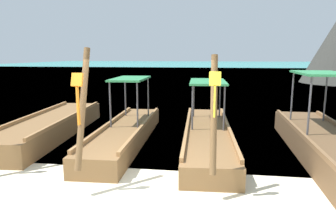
{
  "coord_description": "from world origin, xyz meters",
  "views": [
    {
      "loc": [
        1.28,
        -5.02,
        2.59
      ],
      "look_at": [
        0.0,
        3.63,
        0.98
      ],
      "focal_mm": 33.3,
      "sensor_mm": 36.0,
      "label": 1
    }
  ],
  "objects_px": {
    "longtail_boat_orange_ribbon": "(126,132)",
    "longtail_boat_yellow_ribbon": "(207,134)",
    "longtail_boat_pink_ribbon": "(51,126)",
    "longtail_boat_blue_ribbon": "(324,143)"
  },
  "relations": [
    {
      "from": "longtail_boat_yellow_ribbon",
      "to": "longtail_boat_blue_ribbon",
      "type": "bearing_deg",
      "value": -13.61
    },
    {
      "from": "longtail_boat_pink_ribbon",
      "to": "longtail_boat_orange_ribbon",
      "type": "relative_size",
      "value": 1.0
    },
    {
      "from": "longtail_boat_yellow_ribbon",
      "to": "longtail_boat_blue_ribbon",
      "type": "relative_size",
      "value": 1.0
    },
    {
      "from": "longtail_boat_orange_ribbon",
      "to": "longtail_boat_pink_ribbon",
      "type": "bearing_deg",
      "value": 171.26
    },
    {
      "from": "longtail_boat_pink_ribbon",
      "to": "longtail_boat_yellow_ribbon",
      "type": "height_order",
      "value": "longtail_boat_pink_ribbon"
    },
    {
      "from": "longtail_boat_pink_ribbon",
      "to": "longtail_boat_orange_ribbon",
      "type": "distance_m",
      "value": 2.63
    },
    {
      "from": "longtail_boat_yellow_ribbon",
      "to": "longtail_boat_blue_ribbon",
      "type": "distance_m",
      "value": 3.06
    },
    {
      "from": "longtail_boat_orange_ribbon",
      "to": "longtail_boat_yellow_ribbon",
      "type": "distance_m",
      "value": 2.43
    },
    {
      "from": "longtail_boat_pink_ribbon",
      "to": "longtail_boat_blue_ribbon",
      "type": "relative_size",
      "value": 0.97
    },
    {
      "from": "longtail_boat_orange_ribbon",
      "to": "longtail_boat_yellow_ribbon",
      "type": "xyz_separation_m",
      "value": [
        2.42,
        0.14,
        -0.01
      ]
    }
  ]
}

